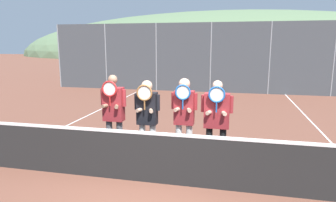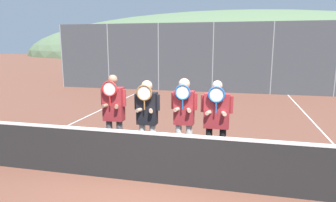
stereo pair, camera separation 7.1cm
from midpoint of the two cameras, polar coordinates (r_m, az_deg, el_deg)
The scene contains 13 objects.
ground_plane at distance 5.66m, azimuth -1.55°, elevation -15.38°, with size 120.00×120.00×0.00m, color brown.
hill_distant at distance 66.34m, azimuth 12.37°, elevation 8.44°, with size 93.72×52.07×18.22m.
clubhouse_building at distance 22.48m, azimuth 13.42°, elevation 9.05°, with size 18.84×5.50×3.78m.
fence_back at distance 15.73m, azimuth 8.65°, elevation 8.13°, with size 17.51×0.06×3.58m.
tennis_net at distance 5.46m, azimuth -1.58°, elevation -10.68°, with size 10.12×0.09×1.07m.
court_line_left_sideline at distance 9.72m, azimuth -18.74°, elevation -4.62°, with size 0.05×16.00×0.01m, color white.
court_line_right_sideline at distance 8.64m, azimuth 29.40°, elevation -7.39°, with size 0.05×16.00×0.01m, color white.
player_leftmost at distance 6.42m, azimuth -10.00°, elevation -1.96°, with size 0.56×0.34×1.87m.
player_center_left at distance 6.24m, azimuth -3.69°, elevation -2.51°, with size 0.55×0.34×1.77m.
player_center_right at distance 6.13m, azimuth 3.38°, elevation -2.51°, with size 0.54×0.34×1.82m.
player_rightmost at distance 5.96m, azimuth 9.54°, elevation -3.17°, with size 0.63×0.34×1.81m.
car_far_left at distance 18.26m, azimuth -3.56°, elevation 5.89°, with size 4.78×1.93×1.83m.
car_left_of_center at distance 17.56m, azimuth 13.66°, elevation 5.36°, with size 4.23×2.07×1.80m.
Camera 2 is at (1.35, -4.89, 2.50)m, focal length 32.00 mm.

